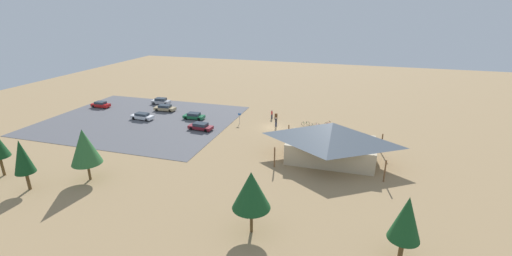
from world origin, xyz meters
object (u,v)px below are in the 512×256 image
Objects in this scene: bicycle_silver_yard_center at (336,129)px; car_green_back_corner at (194,116)px; trash_bin at (276,116)px; visitor_by_pavilion at (303,135)px; bicycle_green_yard_front at (305,123)px; pine_west at (251,190)px; bicycle_teal_edge_south at (311,127)px; pine_mideast at (22,157)px; bicycle_black_mid_cluster at (328,127)px; pine_east at (406,219)px; car_maroon_mid_lot at (201,126)px; car_tan_end_stall at (165,108)px; visitor_at_bikes at (272,114)px; bicycle_yellow_back_row at (330,133)px; bicycle_red_lone_west at (328,124)px; pine_far_west at (84,147)px; bicycle_blue_near_sign at (360,139)px; bicycle_red_trailside at (365,143)px; car_red_front_row at (101,104)px; bike_pavilion at (332,139)px; bicycle_orange_front_row at (307,130)px; bicycle_purple_yard_right at (318,125)px; lot_sign at (240,117)px; bicycle_white_edge_north at (346,136)px; car_white_aisle_side at (142,116)px; visitor_crossing_yard at (276,122)px; car_silver_second_row at (161,101)px.

bicycle_silver_yard_center is 0.41× the size of car_green_back_corner.
visitor_by_pavilion reaches higher than trash_bin.
bicycle_silver_yard_center is at bearing 164.33° from bicycle_green_yard_front.
bicycle_teal_edge_south is (-1.36, -33.51, -4.53)m from pine_west.
bicycle_green_yard_front is at bearing -130.60° from pine_mideast.
bicycle_black_mid_cluster is 0.34× the size of car_green_back_corner.
bicycle_black_mid_cluster is (10.01, -34.06, -4.00)m from pine_east.
car_tan_end_stall is at bearing -34.51° from car_maroon_mid_lot.
visitor_at_bikes is at bearing 45.18° from trash_bin.
bicycle_yellow_back_row is 4.96m from bicycle_red_lone_west.
pine_far_west is 34.27m from visitor_by_pavilion.
bicycle_blue_near_sign is 0.38× the size of car_green_back_corner.
bicycle_red_trailside is 0.39× the size of car_green_back_corner.
pine_east is at bearing 142.42° from car_tan_end_stall.
car_red_front_row is at bearing -62.98° from pine_mideast.
bike_pavilion is 54.98m from car_red_front_row.
bicycle_orange_front_row reaches higher than bicycle_black_mid_cluster.
lot_sign is at bearing 8.42° from bicycle_purple_yard_right.
visitor_at_bikes is at bearing -23.72° from bicycle_teal_edge_south.
car_red_front_row is at bearing 5.22° from visitor_at_bikes.
visitor_at_bikes reaches higher than bicycle_white_edge_north.
pine_mideast is 29.94m from pine_west.
car_white_aisle_side is 1.13× the size of car_red_front_row.
bicycle_silver_yard_center is (-12.65, 4.63, -0.07)m from trash_bin.
visitor_by_pavilion is (-6.22, 5.44, -0.10)m from visitor_crossing_yard.
bicycle_white_edge_north is at bearing -177.80° from car_white_aisle_side.
bicycle_yellow_back_row is 0.34× the size of car_tan_end_stall.
bike_pavilion is 10.40× the size of bicycle_black_mid_cluster.
lot_sign is 23.37m from bicycle_blue_near_sign.
pine_far_west is 1.71× the size of car_red_front_row.
lot_sign is 30.49m from pine_far_west.
bicycle_red_lone_west is (-2.94, -2.65, 0.01)m from bicycle_teal_edge_south.
bicycle_red_lone_west is (7.07, -8.12, 0.04)m from bicycle_red_trailside.
pine_far_west is at bearing 38.63° from bicycle_white_edge_north.
pine_east is at bearing 97.86° from bicycle_blue_near_sign.
bicycle_white_edge_north is (6.47, -30.20, -4.00)m from pine_east.
bicycle_red_lone_west is 27.24m from car_green_back_corner.
pine_west reaches higher than car_silver_second_row.
car_maroon_mid_lot is at bearing 126.84° from car_green_back_corner.
bicycle_orange_front_row is 0.33× the size of car_green_back_corner.
car_white_aisle_side is at bearing 8.00° from visitor_crossing_yard.
trash_bin is 19.05m from bicycle_blue_near_sign.
pine_west is 4.07× the size of bicycle_red_trailside.
bicycle_red_lone_west is at bearing -110.76° from visitor_by_pavilion.
bicycle_red_lone_west is (1.91, -15.76, -2.94)m from bike_pavilion.
bicycle_red_trailside is at bearing 144.73° from bicycle_white_edge_north.
pine_mideast is at bearing 92.46° from car_tan_end_stall.
lot_sign is 42.30m from pine_east.
bicycle_purple_yard_right is at bearing -171.58° from lot_sign.
bicycle_red_lone_west is at bearing -165.90° from bicycle_green_yard_front.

